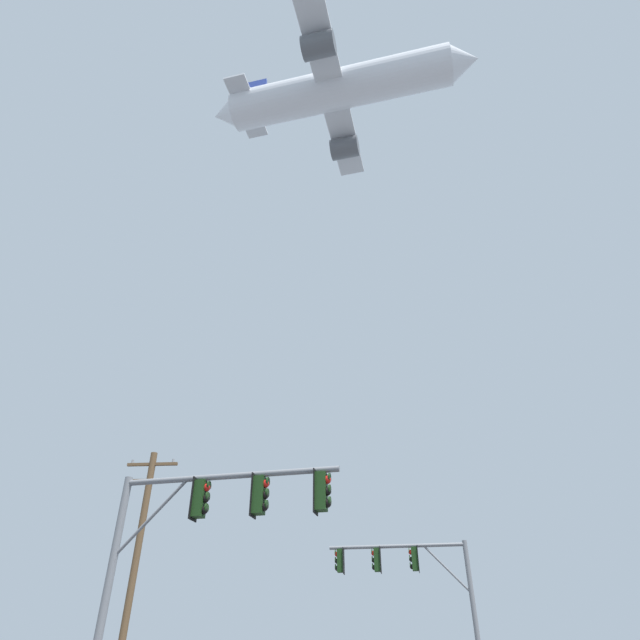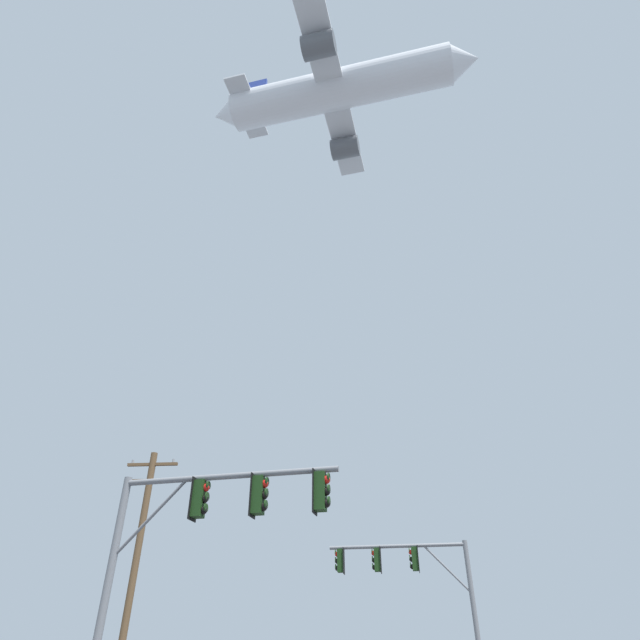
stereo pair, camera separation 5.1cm
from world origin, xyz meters
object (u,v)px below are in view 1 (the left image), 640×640
object	(u,v)px
utility_pole	(136,558)
signal_pole_near	(205,522)
signal_pole_far	(411,575)
airplane	(339,90)

from	to	relation	value
utility_pole	signal_pole_near	bearing A→B (deg)	-59.95
signal_pole_near	utility_pole	xyz separation A→B (m)	(-5.02, 8.67, 0.48)
signal_pole_far	airplane	world-z (taller)	airplane
signal_pole_far	utility_pole	distance (m)	11.17
airplane	utility_pole	bearing A→B (deg)	-126.57
signal_pole_near	airplane	bearing A→B (deg)	80.21
signal_pole_near	signal_pole_far	world-z (taller)	signal_pole_far
signal_pole_near	airplane	size ratio (longest dim) A/B	0.20
utility_pole	airplane	world-z (taller)	airplane
signal_pole_near	airplane	world-z (taller)	airplane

